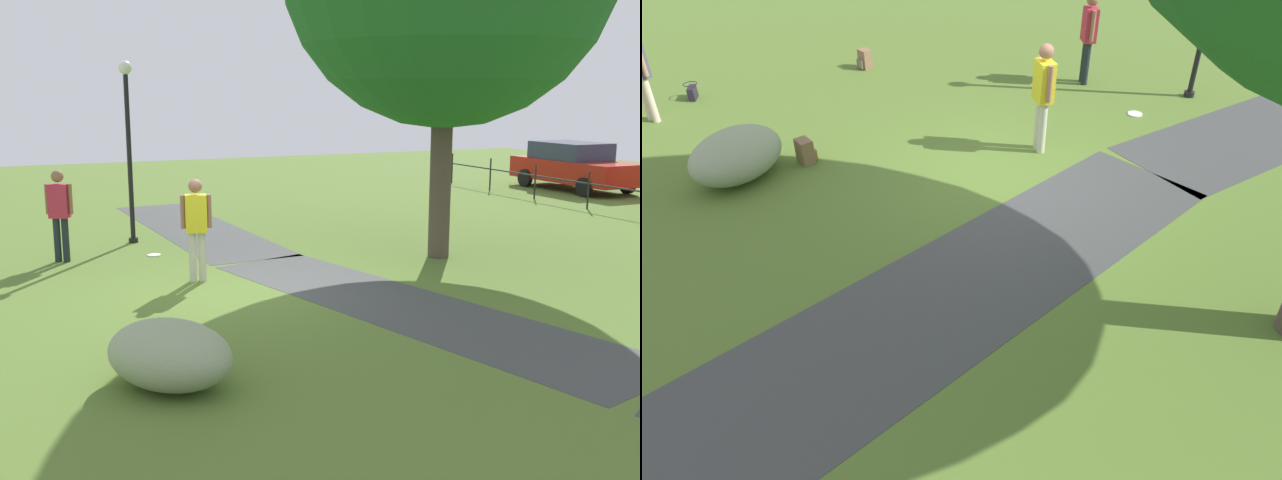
# 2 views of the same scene
# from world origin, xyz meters

# --- Properties ---
(ground_plane) EXTENTS (48.00, 48.00, 0.00)m
(ground_plane) POSITION_xyz_m (0.00, 0.00, 0.00)
(ground_plane) COLOR #536F2B
(footpath_segment_near) EXTENTS (8.08, 2.31, 0.01)m
(footpath_segment_near) POSITION_xyz_m (-6.00, 0.77, 0.00)
(footpath_segment_near) COLOR #404141
(footpath_segment_near) RESTS_ON ground
(footpath_segment_mid) EXTENTS (8.23, 3.73, 0.01)m
(footpath_segment_mid) POSITION_xyz_m (1.88, 1.89, 0.00)
(footpath_segment_mid) COLOR #404141
(footpath_segment_mid) RESTS_ON ground
(lamp_post) EXTENTS (0.28, 0.28, 3.82)m
(lamp_post) POSITION_xyz_m (-4.83, -0.89, 2.34)
(lamp_post) COLOR black
(lamp_post) RESTS_ON ground
(lawn_boulder) EXTENTS (1.90, 1.76, 0.76)m
(lawn_boulder) POSITION_xyz_m (3.55, -2.09, 0.38)
(lawn_boulder) COLOR gray
(lawn_boulder) RESTS_ON ground
(man_near_boulder) EXTENTS (0.37, 0.48, 1.76)m
(man_near_boulder) POSITION_xyz_m (-3.48, -2.49, 1.03)
(man_near_boulder) COLOR #1C2729
(man_near_boulder) RESTS_ON ground
(passerby_on_path) EXTENTS (0.32, 0.51, 1.76)m
(passerby_on_path) POSITION_xyz_m (-0.94, -0.53, 1.03)
(passerby_on_path) COLOR beige
(passerby_on_path) RESTS_ON ground
(backpack_by_boulder) EXTENTS (0.30, 0.31, 0.40)m
(backpack_by_boulder) POSITION_xyz_m (2.53, -2.03, 0.19)
(backpack_by_boulder) COLOR brown
(backpack_by_boulder) RESTS_ON ground
(frisbee_on_grass) EXTENTS (0.27, 0.27, 0.02)m
(frisbee_on_grass) POSITION_xyz_m (-3.31, -0.78, 0.01)
(frisbee_on_grass) COLOR white
(frisbee_on_grass) RESTS_ON ground
(parked_wagon_silver) EXTENTS (4.50, 1.98, 1.56)m
(parked_wagon_silver) POSITION_xyz_m (-7.75, 14.06, 0.81)
(parked_wagon_silver) COLOR #B01D11
(parked_wagon_silver) RESTS_ON ground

